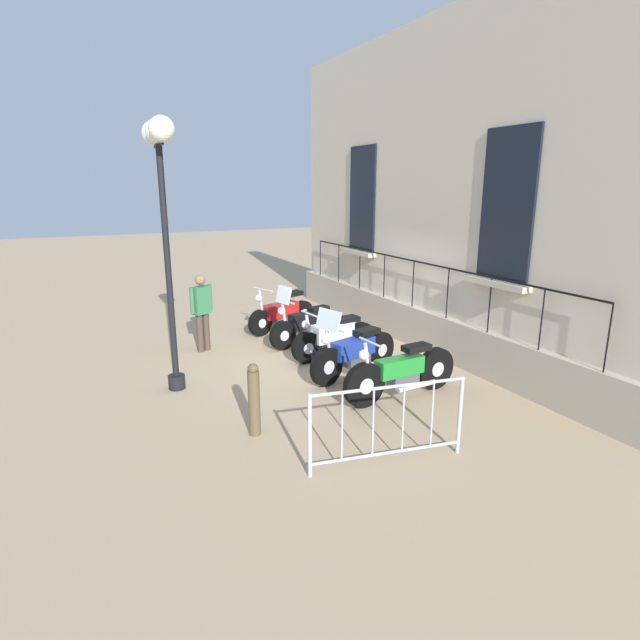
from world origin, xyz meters
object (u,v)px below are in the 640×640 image
at_px(bollard, 254,399).
at_px(lamppost, 161,182).
at_px(motorcycle_red, 282,313).
at_px(motorcycle_green, 401,372).
at_px(motorcycle_black, 307,325).
at_px(motorcycle_blue, 354,352).
at_px(crowd_barrier, 388,422).
at_px(pedestrian_standing, 202,309).
at_px(motorcycle_white, 334,337).

bearing_deg(bollard, lamppost, -73.35).
relative_size(motorcycle_red, motorcycle_green, 0.86).
height_order(motorcycle_black, motorcycle_blue, motorcycle_black).
bearing_deg(lamppost, motorcycle_black, -156.41).
relative_size(crowd_barrier, pedestrian_standing, 1.24).
height_order(motorcycle_green, crowd_barrier, same).
distance_m(motorcycle_red, lamppost, 4.93).
bearing_deg(motorcycle_black, bollard, 55.28).
distance_m(motorcycle_red, pedestrian_standing, 2.23).
relative_size(motorcycle_green, bollard, 2.10).
height_order(motorcycle_red, motorcycle_black, motorcycle_black).
height_order(motorcycle_black, crowd_barrier, motorcycle_black).
distance_m(motorcycle_green, lamppost, 4.77).
relative_size(motorcycle_black, bollard, 1.89).
bearing_deg(motorcycle_red, motorcycle_green, 92.68).
bearing_deg(crowd_barrier, bollard, -50.57).
xyz_separation_m(motorcycle_white, lamppost, (3.16, 0.28, 2.97)).
bearing_deg(motorcycle_green, pedestrian_standing, -59.35).
bearing_deg(lamppost, bollard, 106.65).
bearing_deg(motorcycle_white, lamppost, 5.00).
bearing_deg(pedestrian_standing, motorcycle_blue, 128.00).
xyz_separation_m(motorcycle_white, motorcycle_green, (-0.02, 2.26, 0.02)).
distance_m(motorcycle_green, pedestrian_standing, 4.47).
bearing_deg(motorcycle_red, motorcycle_black, 94.14).
height_order(motorcycle_blue, bollard, motorcycle_blue).
bearing_deg(motorcycle_black, motorcycle_white, 95.63).
bearing_deg(motorcycle_white, crowd_barrier, 71.28).
relative_size(motorcycle_red, motorcycle_white, 0.97).
bearing_deg(motorcycle_black, motorcycle_red, -85.86).
bearing_deg(pedestrian_standing, bollard, 86.11).
xyz_separation_m(motorcycle_black, pedestrian_standing, (2.14, -0.51, 0.48)).
relative_size(motorcycle_blue, crowd_barrier, 1.01).
bearing_deg(motorcycle_green, bollard, 3.85).
distance_m(motorcycle_blue, lamppost, 4.27).
bearing_deg(motorcycle_blue, pedestrian_standing, -52.00).
height_order(motorcycle_white, lamppost, lamppost).
relative_size(motorcycle_white, lamppost, 0.45).
distance_m(motorcycle_black, pedestrian_standing, 2.25).
bearing_deg(motorcycle_blue, motorcycle_white, -99.28).
relative_size(motorcycle_red, motorcycle_black, 0.96).
distance_m(lamppost, pedestrian_standing, 3.23).
bearing_deg(lamppost, motorcycle_green, 148.11).
bearing_deg(motorcycle_red, crowd_barrier, 79.70).
xyz_separation_m(motorcycle_red, bollard, (2.33, 4.73, 0.12)).
height_order(crowd_barrier, bollard, crowd_barrier).
relative_size(motorcycle_black, pedestrian_standing, 1.22).
relative_size(motorcycle_green, pedestrian_standing, 1.36).
height_order(motorcycle_black, lamppost, lamppost).
bearing_deg(pedestrian_standing, motorcycle_red, -160.49).
bearing_deg(motorcycle_black, motorcycle_green, 92.13).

